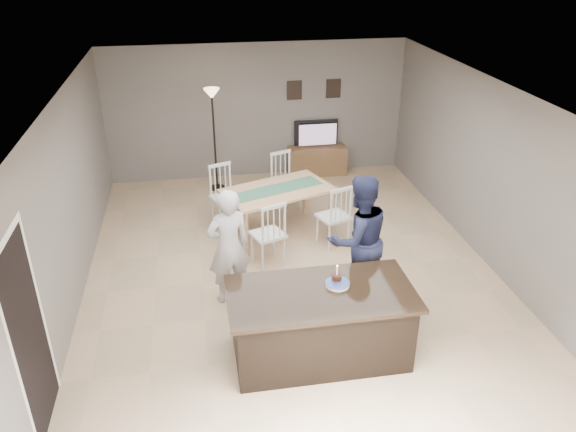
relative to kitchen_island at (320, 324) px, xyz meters
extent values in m
plane|color=tan|center=(0.00, 1.80, -0.45)|extent=(8.00, 8.00, 0.00)
plane|color=slate|center=(0.00, 5.80, 0.90)|extent=(6.00, 0.00, 6.00)
plane|color=slate|center=(0.00, -2.20, 0.90)|extent=(6.00, 0.00, 6.00)
plane|color=slate|center=(-3.00, 1.80, 0.90)|extent=(0.00, 8.00, 8.00)
plane|color=slate|center=(3.00, 1.80, 0.90)|extent=(0.00, 8.00, 8.00)
plane|color=white|center=(0.00, 1.80, 2.25)|extent=(8.00, 8.00, 0.00)
cube|color=black|center=(0.00, 0.00, -0.03)|extent=(2.00, 1.00, 0.85)
cube|color=black|center=(0.00, 0.00, 0.42)|extent=(2.15, 1.10, 0.05)
cube|color=brown|center=(1.20, 5.57, -0.15)|extent=(1.20, 0.40, 0.60)
imported|color=black|center=(1.20, 5.64, 0.41)|extent=(0.91, 0.12, 0.53)
plane|color=#D25A17|center=(1.20, 5.56, 0.42)|extent=(0.78, 0.00, 0.78)
cube|color=black|center=(0.75, 5.78, 1.30)|extent=(0.30, 0.02, 0.38)
cube|color=black|center=(1.55, 5.78, 1.30)|extent=(0.30, 0.02, 0.38)
plane|color=black|center=(-2.99, -0.50, 0.60)|extent=(0.00, 2.10, 2.10)
plane|color=white|center=(-2.99, -0.50, 1.69)|extent=(0.00, 1.02, 1.02)
imported|color=#B1B1B5|center=(-0.95, 1.35, 0.37)|extent=(0.68, 0.54, 1.65)
imported|color=#1B203C|center=(0.76, 1.09, 0.46)|extent=(1.02, 0.87, 1.82)
cylinder|color=gold|center=(0.22, 0.15, 0.45)|extent=(0.16, 0.16, 0.00)
cylinder|color=#34150E|center=(0.22, 0.15, 0.50)|extent=(0.11, 0.11, 0.10)
cylinder|color=white|center=(0.22, 0.15, 0.61)|extent=(0.02, 0.02, 0.11)
sphere|color=#FFBF4C|center=(0.22, 0.15, 0.68)|extent=(0.02, 0.02, 0.02)
cylinder|color=white|center=(0.22, 0.09, 0.45)|extent=(0.28, 0.28, 0.01)
cylinder|color=white|center=(0.22, 0.09, 0.47)|extent=(0.28, 0.28, 0.01)
cylinder|color=white|center=(0.22, 0.09, 0.48)|extent=(0.28, 0.28, 0.01)
cylinder|color=#2E478E|center=(0.22, 0.09, 0.49)|extent=(0.28, 0.28, 0.00)
cube|color=tan|center=(-0.01, 3.12, 0.34)|extent=(1.97, 1.52, 0.04)
cylinder|color=tan|center=(-0.61, 2.48, -0.07)|extent=(0.07, 0.07, 0.77)
cylinder|color=tan|center=(0.58, 3.77, -0.07)|extent=(0.07, 0.07, 0.77)
cube|color=#3B6A51|center=(-0.01, 3.12, 0.36)|extent=(1.55, 0.88, 0.01)
cube|color=silver|center=(-0.31, 2.20, 0.03)|extent=(0.58, 0.56, 0.04)
cylinder|color=silver|center=(-0.42, 1.98, -0.22)|extent=(0.03, 0.03, 0.47)
cylinder|color=silver|center=(-0.20, 2.43, -0.22)|extent=(0.03, 0.03, 0.47)
cube|color=silver|center=(-0.24, 2.02, 0.58)|extent=(0.40, 0.17, 0.05)
cube|color=silver|center=(0.81, 2.62, 0.03)|extent=(0.58, 0.56, 0.04)
cylinder|color=silver|center=(0.70, 2.39, -0.22)|extent=(0.03, 0.03, 0.47)
cylinder|color=silver|center=(0.92, 2.85, -0.22)|extent=(0.03, 0.03, 0.47)
cube|color=silver|center=(0.88, 2.44, 0.58)|extent=(0.40, 0.17, 0.05)
cube|color=silver|center=(-0.84, 3.63, 0.03)|extent=(0.58, 0.56, 0.04)
cylinder|color=silver|center=(-0.73, 3.85, -0.22)|extent=(0.03, 0.03, 0.47)
cylinder|color=silver|center=(-0.95, 3.40, -0.22)|extent=(0.03, 0.03, 0.47)
cube|color=silver|center=(-0.91, 3.81, 0.58)|extent=(0.40, 0.17, 0.05)
cube|color=silver|center=(0.28, 4.04, 0.03)|extent=(0.58, 0.56, 0.04)
cylinder|color=silver|center=(0.39, 4.27, -0.22)|extent=(0.03, 0.03, 0.47)
cylinder|color=silver|center=(0.17, 3.82, -0.22)|extent=(0.03, 0.03, 0.47)
cube|color=silver|center=(0.21, 4.23, 0.58)|extent=(0.40, 0.17, 0.05)
cylinder|color=black|center=(-0.91, 5.18, -0.44)|extent=(0.30, 0.30, 0.03)
cylinder|color=black|center=(-0.91, 5.18, 0.49)|extent=(0.04, 0.04, 1.84)
cone|color=#F8C788|center=(-0.91, 5.18, 1.45)|extent=(0.30, 0.30, 0.19)
camera|label=1|loc=(-1.28, -5.15, 4.08)|focal=35.00mm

